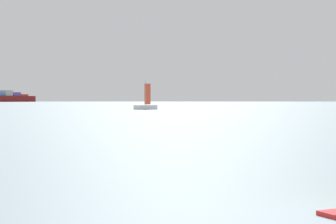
{
  "coord_description": "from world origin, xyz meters",
  "views": [
    {
      "loc": [
        -4.83,
        -14.78,
        2.98
      ],
      "look_at": [
        -5.46,
        11.8,
        2.43
      ],
      "focal_mm": 63.75,
      "sensor_mm": 36.0,
      "label": 1
    }
  ],
  "objects": [
    {
      "name": "distant_headland",
      "position": [
        -87.18,
        1427.34,
        11.87
      ],
      "size": [
        948.14,
        496.9,
        23.74
      ],
      "primitive_type": "cube",
      "rotation": [
        0.0,
        0.0,
        -0.0
      ],
      "color": "#4C564C",
      "rests_on": "ground_plane"
    },
    {
      "name": "small_sailboat",
      "position": [
        -15.9,
        166.07,
        0.89
      ],
      "size": [
        7.11,
        7.06,
        8.88
      ],
      "rotation": [
        0.0,
        0.0,
        3.92
      ],
      "color": "white",
      "rests_on": "ground_plane"
    }
  ]
}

